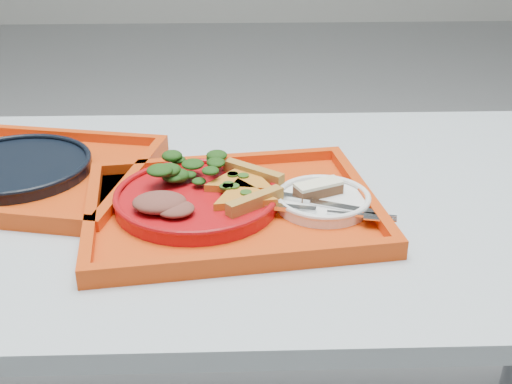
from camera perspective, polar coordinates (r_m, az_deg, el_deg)
The scene contains 13 objects.
table at distance 1.12m, azimuth -1.35°, elevation -3.53°, with size 1.60×0.80×0.75m.
tray_main at distance 1.02m, azimuth -2.19°, elevation -1.68°, with size 0.45×0.35×0.01m, color #C7380A.
tray_far at distance 1.21m, azimuth -20.43°, elevation 1.38°, with size 0.45×0.35×0.01m, color #C7380A.
dinner_plate at distance 1.02m, azimuth -5.29°, elevation -0.71°, with size 0.26×0.26×0.02m, color #A50B0F.
side_plate at distance 1.02m, azimuth 5.95°, elevation -0.90°, with size 0.15×0.15×0.01m, color white.
navy_plate at distance 1.21m, azimuth -20.53°, elevation 1.98°, with size 0.26×0.26×0.02m, color black.
pizza_slice_a at distance 0.99m, azimuth -1.15°, elevation -0.23°, with size 0.11×0.10×0.02m, color gold, non-canonical shape.
pizza_slice_b at distance 1.04m, azimuth -1.30°, elevation 1.15°, with size 0.13×0.11×0.02m, color gold, non-canonical shape.
salad_heap at distance 1.06m, azimuth -5.98°, elevation 2.41°, with size 0.10×0.09×0.05m, color black.
meat_portion at distance 0.98m, azimuth -8.58°, elevation -0.92°, with size 0.08×0.07×0.02m, color brown.
dessert_bar at distance 1.03m, azimuth 5.56°, elevation 0.31°, with size 0.08×0.06×0.02m.
knife at distance 1.00m, azimuth 5.72°, elevation -0.89°, with size 0.18×0.02×0.01m, color silver.
fork at distance 0.97m, azimuth 6.22°, elevation -1.72°, with size 0.18×0.02×0.01m, color silver.
Camera 1 is at (-0.00, -0.97, 1.24)m, focal length 45.00 mm.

